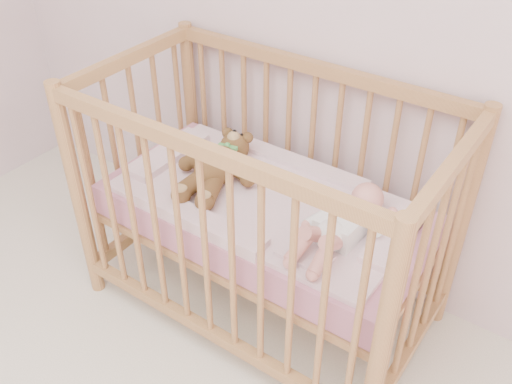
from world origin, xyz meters
The scene contains 5 objects.
crib centered at (-0.23, 1.60, 0.50)m, with size 1.36×0.76×1.00m, color tan, non-canonical shape.
mattress centered at (-0.23, 1.60, 0.49)m, with size 1.22×0.62×0.13m, color #C47A89.
blanket centered at (-0.23, 1.60, 0.56)m, with size 1.10×0.58×0.06m, color pink, non-canonical shape.
baby centered at (0.11, 1.58, 0.64)m, with size 0.25×0.53×0.13m, color white, non-canonical shape.
teddy_bear centered at (-0.44, 1.58, 0.65)m, with size 0.34×0.48×0.13m, color brown, non-canonical shape.
Camera 1 is at (0.73, 0.17, 1.85)m, focal length 40.00 mm.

